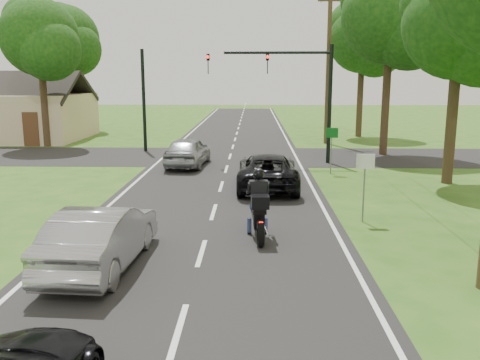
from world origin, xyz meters
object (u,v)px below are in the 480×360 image
Objects in this scene: motorcycle_rider at (259,211)px; sign_green at (332,139)px; sign_white at (365,171)px; silver_sedan at (101,237)px; silver_suv at (188,151)px; dark_suv at (268,171)px; utility_pole_far at (328,66)px; traffic_signal at (294,82)px.

sign_green reaches higher than motorcycle_rider.
sign_white is at bearing 23.63° from motorcycle_rider.
silver_suv is at bearing -87.82° from silver_sedan.
motorcycle_rider is 0.52× the size of silver_sedan.
sign_green is at bearing 66.47° from motorcycle_rider.
motorcycle_rider is 0.46× the size of dark_suv.
sign_white reaches higher than motorcycle_rider.
silver_suv is 0.44× the size of utility_pole_far.
dark_suv is 6.32m from silver_suv.
sign_green is at bearing 170.17° from silver_suv.
dark_suv is at bearing 82.27° from motorcycle_rider.
sign_white is at bearing -82.95° from traffic_signal.
sign_green is (6.86, -1.81, 0.84)m from silver_suv.
dark_suv is at bearing 132.39° from silver_suv.
traffic_signal is 0.64× the size of utility_pole_far.
silver_sedan is at bearing -110.38° from traffic_signal.
sign_white reaches higher than dark_suv.
utility_pole_far is at bearing -106.83° from silver_sedan.
motorcycle_rider is at bearing -109.52° from sign_green.
utility_pole_far reaches higher than sign_green.
sign_white is (1.36, -11.02, -2.54)m from traffic_signal.
traffic_signal is at bearing 117.38° from sign_green.
utility_pole_far reaches higher than silver_suv.
traffic_signal reaches higher than sign_white.
silver_sedan is 2.10× the size of sign_white.
sign_white is at bearing -146.84° from silver_sedan.
traffic_signal is 3.00× the size of sign_green.
silver_suv is 2.06× the size of sign_green.
silver_sedan is 24.88m from utility_pole_far.
silver_suv is 0.69× the size of traffic_signal.
motorcycle_rider reaches higher than silver_sedan.
silver_sedan is 0.45× the size of utility_pole_far.
sign_white and sign_green have the same top height.
utility_pole_far is at bearing -126.62° from silver_suv.
dark_suv is 9.69m from silver_sedan.
utility_pole_far reaches higher than dark_suv.
traffic_signal is 3.00× the size of sign_white.
silver_sedan is 1.02× the size of silver_suv.
motorcycle_rider is 1.08× the size of sign_white.
silver_sedan is (-3.70, -2.29, -0.03)m from motorcycle_rider.
traffic_signal reaches higher than dark_suv.
silver_suv is 2.06× the size of sign_white.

